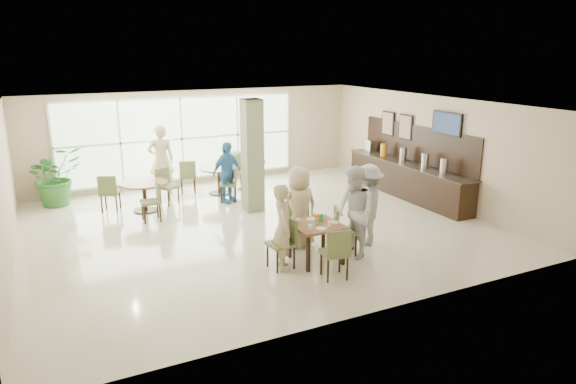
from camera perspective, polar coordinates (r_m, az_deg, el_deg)
name	(u,v)px	position (r m, az deg, el deg)	size (l,w,h in m)	color
ground	(257,226)	(11.89, -3.43, -3.83)	(10.00, 10.00, 0.00)	beige
room_shell	(256,154)	(11.44, -3.57, 4.24)	(10.00, 10.00, 10.00)	white
window_bank	(182,139)	(15.51, -11.70, 5.81)	(7.00, 0.04, 7.00)	silver
column	(252,156)	(12.73, -3.98, 4.01)	(0.45, 0.45, 2.80)	#6A6E4C
main_table	(316,229)	(9.78, 3.17, -4.13)	(0.90, 0.90, 0.75)	brown
round_table_left	(144,188)	(13.31, -15.70, 0.39)	(1.19, 1.19, 0.75)	brown
round_table_right	(219,174)	(14.52, -7.67, 1.98)	(1.05, 1.05, 0.75)	brown
chairs_main_table	(315,238)	(9.84, 3.01, -5.09)	(2.01, 2.10, 0.95)	#5E6B3B
chairs_table_left	(143,193)	(13.30, -15.80, -0.15)	(2.05, 1.79, 0.95)	#5E6B3B
chairs_table_right	(219,177)	(14.57, -7.66, 1.66)	(2.14, 1.90, 0.95)	#5E6B3B
tabletop_clutter	(318,221)	(9.73, 3.35, -3.25)	(0.77, 0.76, 0.21)	white
buffet_counter	(407,177)	(14.51, 13.08, 1.65)	(0.64, 4.70, 1.95)	black
wall_tv	(447,124)	(13.56, 17.23, 7.28)	(0.06, 1.00, 0.58)	black
framed_art_a	(406,127)	(14.80, 12.93, 7.05)	(0.05, 0.55, 0.70)	black
framed_art_b	(388,123)	(15.42, 11.06, 7.49)	(0.05, 0.55, 0.70)	black
potted_plant	(55,176)	(14.63, -24.48, 1.62)	(1.38, 1.38, 1.54)	#30702C
teen_left	(283,227)	(9.38, -0.54, -3.93)	(0.59, 0.39, 1.62)	tan
teen_far	(299,207)	(10.45, 1.26, -1.68)	(0.83, 0.45, 1.69)	tan
teen_right	(354,212)	(10.01, 7.37, -2.26)	(0.87, 0.68, 1.80)	white
teen_standing	(368,205)	(10.72, 8.85, -1.41)	(1.10, 0.63, 1.70)	#9B9A9D
adult_a	(227,172)	(13.62, -6.80, 2.18)	(0.95, 0.54, 1.63)	teal
adult_b	(248,160)	(14.68, -4.45, 3.58)	(1.68, 0.72, 1.81)	white
adult_standing	(161,160)	(14.67, -13.91, 3.47)	(0.72, 0.47, 1.96)	tan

